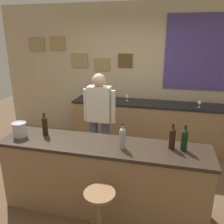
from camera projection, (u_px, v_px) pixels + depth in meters
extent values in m
plane|color=brown|center=(111.00, 189.00, 3.49)|extent=(10.00, 10.00, 0.00)
cube|color=tan|center=(135.00, 74.00, 4.94)|extent=(6.00, 0.06, 2.80)
cube|color=#997F4C|center=(37.00, 44.00, 5.22)|extent=(0.38, 0.02, 0.28)
cube|color=#997F4C|center=(57.00, 44.00, 5.10)|extent=(0.35, 0.02, 0.28)
cube|color=#997F4C|center=(80.00, 61.00, 5.09)|extent=(0.37, 0.02, 0.30)
cube|color=#997F4C|center=(102.00, 65.00, 5.00)|extent=(0.35, 0.02, 0.25)
cube|color=brown|center=(125.00, 61.00, 4.86)|extent=(0.30, 0.02, 0.28)
cube|color=#4C3D7F|center=(198.00, 53.00, 4.48)|extent=(1.24, 0.02, 1.42)
cube|color=olive|center=(103.00, 178.00, 2.99)|extent=(2.51, 0.57, 0.88)
cube|color=#2D2319|center=(103.00, 145.00, 2.85)|extent=(2.56, 0.60, 0.04)
cube|color=olive|center=(150.00, 125.00, 4.79)|extent=(3.08, 0.53, 0.86)
cube|color=black|center=(151.00, 104.00, 4.65)|extent=(3.14, 0.56, 0.04)
cylinder|color=#384766|center=(106.00, 146.00, 3.90)|extent=(0.13, 0.13, 0.86)
cylinder|color=#384766|center=(94.00, 144.00, 3.95)|extent=(0.13, 0.13, 0.86)
cube|color=beige|center=(99.00, 104.00, 3.70)|extent=(0.36, 0.20, 0.56)
sphere|color=tan|center=(99.00, 80.00, 3.59)|extent=(0.21, 0.21, 0.21)
cylinder|color=beige|center=(113.00, 107.00, 3.66)|extent=(0.08, 0.08, 0.52)
cylinder|color=beige|center=(86.00, 105.00, 3.76)|extent=(0.08, 0.08, 0.52)
cylinder|color=brown|center=(100.00, 222.00, 2.45)|extent=(0.06, 0.06, 0.65)
cylinder|color=brown|center=(100.00, 194.00, 2.35)|extent=(0.32, 0.32, 0.03)
cylinder|color=black|center=(45.00, 128.00, 3.08)|extent=(0.07, 0.07, 0.20)
sphere|color=black|center=(44.00, 120.00, 3.04)|extent=(0.07, 0.07, 0.07)
cylinder|color=black|center=(44.00, 117.00, 3.03)|extent=(0.03, 0.03, 0.09)
cylinder|color=black|center=(44.00, 113.00, 3.01)|extent=(0.03, 0.03, 0.02)
cylinder|color=#999E99|center=(122.00, 140.00, 2.71)|extent=(0.07, 0.07, 0.20)
sphere|color=#999E99|center=(123.00, 131.00, 2.67)|extent=(0.07, 0.07, 0.07)
cylinder|color=#999E99|center=(123.00, 129.00, 2.66)|extent=(0.03, 0.03, 0.09)
cylinder|color=black|center=(123.00, 124.00, 2.64)|extent=(0.03, 0.03, 0.02)
cylinder|color=black|center=(172.00, 140.00, 2.70)|extent=(0.07, 0.07, 0.20)
sphere|color=black|center=(173.00, 131.00, 2.67)|extent=(0.07, 0.07, 0.07)
cylinder|color=black|center=(173.00, 129.00, 2.66)|extent=(0.03, 0.03, 0.09)
cylinder|color=black|center=(173.00, 124.00, 2.64)|extent=(0.03, 0.03, 0.02)
cylinder|color=black|center=(184.00, 142.00, 2.66)|extent=(0.07, 0.07, 0.20)
sphere|color=black|center=(185.00, 133.00, 2.62)|extent=(0.07, 0.07, 0.07)
cylinder|color=black|center=(185.00, 130.00, 2.61)|extent=(0.03, 0.03, 0.09)
cylinder|color=black|center=(186.00, 126.00, 2.60)|extent=(0.03, 0.03, 0.02)
cylinder|color=#B7BABF|center=(20.00, 130.00, 3.03)|extent=(0.17, 0.17, 0.18)
torus|color=#B7BABF|center=(19.00, 123.00, 3.01)|extent=(0.19, 0.19, 0.02)
cylinder|color=silver|center=(127.00, 101.00, 4.80)|extent=(0.06, 0.06, 0.00)
cylinder|color=silver|center=(127.00, 99.00, 4.79)|extent=(0.01, 0.01, 0.07)
cone|color=silver|center=(127.00, 95.00, 4.77)|extent=(0.07, 0.07, 0.08)
cylinder|color=silver|center=(199.00, 107.00, 4.36)|extent=(0.06, 0.06, 0.00)
cylinder|color=silver|center=(199.00, 105.00, 4.35)|extent=(0.01, 0.01, 0.07)
cone|color=silver|center=(200.00, 101.00, 4.32)|extent=(0.07, 0.07, 0.08)
cylinder|color=#336699|center=(103.00, 98.00, 4.80)|extent=(0.08, 0.08, 0.09)
torus|color=#336699|center=(106.00, 98.00, 4.78)|extent=(0.06, 0.01, 0.06)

